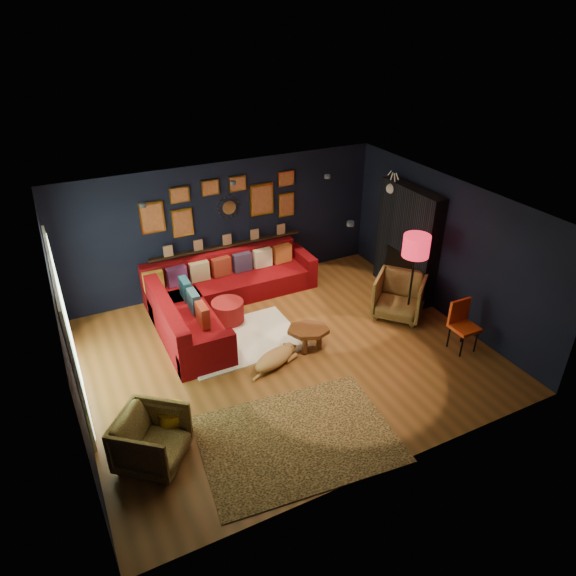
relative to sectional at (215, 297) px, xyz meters
name	(u,v)px	position (x,y,z in m)	size (l,w,h in m)	color
floor	(286,354)	(0.61, -1.81, -0.32)	(6.50, 6.50, 0.00)	brown
room_walls	(286,271)	(0.61, -1.81, 1.27)	(6.50, 6.50, 6.50)	black
sectional	(215,297)	(0.00, 0.00, 0.00)	(3.41, 2.69, 0.86)	maroon
ledge	(227,245)	(0.61, 0.87, 0.60)	(3.20, 0.12, 0.04)	black
gallery_wall	(223,203)	(0.60, 0.91, 1.48)	(3.15, 0.04, 1.02)	gold
sunburst_mirror	(229,207)	(0.71, 0.91, 1.38)	(0.47, 0.16, 0.47)	silver
fireplace	(406,245)	(3.71, -0.91, 0.70)	(0.31, 1.60, 2.20)	black
deer_head	(398,187)	(3.75, -0.41, 1.73)	(0.50, 0.28, 0.45)	white
sliding_door	(68,330)	(-2.60, -1.21, 0.78)	(0.06, 2.80, 2.20)	white
ceiling_spots	(263,195)	(0.61, -1.01, 2.24)	(3.30, 2.50, 0.06)	black
shag_rug	(241,340)	(0.08, -1.11, -0.31)	(2.03, 1.47, 0.03)	white
leopard_rug	(297,438)	(-0.10, -3.61, -0.32)	(2.61, 1.86, 0.01)	#AF8247
coffee_table	(308,332)	(1.04, -1.81, 0.00)	(0.90, 0.81, 0.37)	#5C3017
pouf	(228,311)	(0.10, -0.42, -0.10)	(0.60, 0.60, 0.39)	maroon
armchair_left	(151,437)	(-1.94, -3.11, 0.09)	(0.80, 0.75, 0.82)	tan
armchair_right	(399,294)	(3.06, -1.64, 0.12)	(0.87, 0.81, 0.89)	tan
gold_stool	(173,423)	(-1.59, -2.81, -0.08)	(0.39, 0.39, 0.49)	gold
orange_chair	(462,321)	(3.36, -2.94, 0.20)	(0.42, 0.42, 0.89)	black
floor_lamp	(416,250)	(3.11, -1.86, 1.13)	(0.47, 0.47, 1.72)	black
dog	(274,356)	(0.30, -2.01, -0.13)	(1.10, 0.54, 0.35)	#AE7A4C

